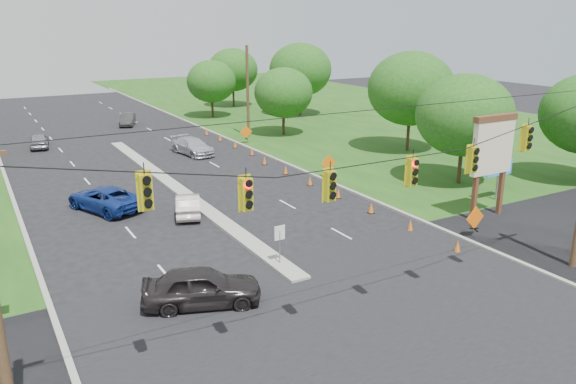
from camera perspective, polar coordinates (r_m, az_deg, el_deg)
ground at (r=22.45m, az=6.82°, el=-12.99°), size 160.00×160.00×0.00m
grass_right at (r=55.99m, az=19.52°, el=4.44°), size 40.00×160.00×0.06m
cross_street at (r=22.45m, az=6.82°, el=-12.99°), size 160.00×14.00×0.02m
curb_left at (r=46.84m, az=-26.78°, el=1.29°), size 0.25×110.00×0.16m
curb_right at (r=51.71m, az=-3.98°, el=4.41°), size 0.25×110.00×0.16m
median at (r=39.93m, az=-11.35°, el=0.35°), size 1.00×34.00×0.18m
median_sign at (r=26.37m, az=-0.85°, el=-4.65°), size 0.55×0.06×2.05m
signal_span at (r=19.67m, az=8.93°, el=-1.60°), size 25.60×0.32×9.00m
utility_pole_far_right at (r=56.43m, az=-4.12°, el=10.09°), size 0.28×0.28×9.00m
pylon_sign at (r=34.72m, az=20.14°, el=3.99°), size 5.90×2.30×6.12m
cone_0 at (r=29.58m, az=16.84°, el=-5.27°), size 0.32×0.32×0.70m
cone_1 at (r=31.88m, az=12.32°, el=-3.30°), size 0.32×0.32×0.70m
cone_2 at (r=34.39m, az=8.45°, el=-1.59°), size 0.32×0.32×0.70m
cone_3 at (r=37.06m, az=5.12°, el=-0.11°), size 0.32×0.32×0.70m
cone_4 at (r=39.85m, az=2.25°, el=1.17°), size 0.32×0.32×0.70m
cone_5 at (r=42.75m, az=-0.24°, el=2.27°), size 0.32×0.32×0.70m
cone_6 at (r=45.73m, az=-2.41°, el=3.23°), size 0.32×0.32×0.70m
cone_7 at (r=49.04m, az=-3.69°, el=4.15°), size 0.32×0.32×0.70m
cone_8 at (r=52.13m, az=-5.40°, el=4.87°), size 0.32×0.32×0.70m
cone_9 at (r=55.27m, az=-6.92°, el=5.51°), size 0.32×0.32×0.70m
cone_10 at (r=58.46m, az=-8.28°, el=6.08°), size 0.32×0.32×0.70m
work_sign_0 at (r=31.52m, az=18.46°, el=-2.60°), size 1.27×0.58×1.37m
work_sign_1 at (r=41.65m, az=4.14°, el=2.89°), size 1.27×0.58×1.37m
work_sign_2 at (r=53.55m, az=-4.28°, el=6.03°), size 1.27×0.58×1.37m
tree_7 at (r=41.04m, az=17.49°, el=7.45°), size 6.72×6.72×7.84m
tree_8 at (r=50.81m, az=12.38°, el=10.22°), size 7.56×7.56×8.82m
tree_9 at (r=57.18m, az=-0.47°, el=10.06°), size 5.88×5.88×6.86m
tree_10 at (r=69.67m, az=1.26°, el=12.31°), size 7.56×7.56×8.82m
tree_11 at (r=77.58m, az=-5.64°, el=12.25°), size 6.72×6.72×7.84m
tree_12 at (r=68.87m, az=-7.79°, el=11.07°), size 5.88×5.88×6.86m
black_sedan at (r=23.39m, az=-8.78°, el=-9.50°), size 5.20×3.48×1.64m
white_sedan at (r=34.16m, az=-10.12°, el=-1.25°), size 2.64×4.22×1.31m
blue_pickup at (r=36.30m, az=-18.12°, el=-0.61°), size 4.36×5.89×1.49m
silver_car_far at (r=49.92m, az=-9.67°, el=4.61°), size 2.83×5.24×1.44m
silver_car_oncoming at (r=56.64m, az=-23.96°, el=4.79°), size 2.12×4.15×1.35m
dark_car_receding at (r=65.87m, az=-15.99°, el=7.10°), size 2.79×4.31×1.34m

